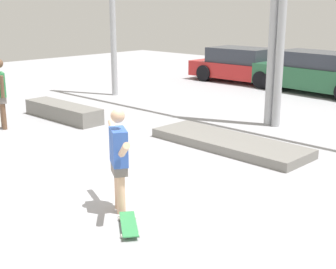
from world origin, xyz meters
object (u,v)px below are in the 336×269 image
skateboard (129,224)px  grind_box (63,112)px  parked_car_red (243,66)px  parked_car_green (318,73)px  skateboarder (119,156)px  manual_pad (229,143)px  bystander (1,90)px

skateboard → grind_box: grind_box is taller
parked_car_red → skateboard: bearing=-62.8°
parked_car_green → skateboarder: bearing=-71.9°
grind_box → manual_pad: grind_box is taller
parked_car_green → bystander: size_ratio=2.76×
manual_pad → grind_box: bearing=-168.6°
grind_box → parked_car_red: 8.64m
manual_pad → parked_car_red: bearing=123.2°
skateboarder → parked_car_green: (-2.48, 11.17, -0.15)m
grind_box → skateboard: bearing=-26.8°
parked_car_red → bystander: bystander is taller
grind_box → parked_car_green: (3.09, 8.39, 0.49)m
skateboarder → parked_car_green: bearing=133.8°
manual_pad → parked_car_red: (-5.01, 7.67, 0.55)m
bystander → skateboard: bearing=-174.6°
grind_box → parked_car_green: 8.95m
skateboarder → bystander: size_ratio=0.89×
skateboarder → parked_car_red: 12.80m
parked_car_green → bystander: 10.52m
parked_car_green → parked_car_red: bearing=-178.6°
skateboarder → parked_car_red: (-5.80, 11.41, -0.19)m
parked_car_red → bystander: 10.24m
manual_pad → bystander: 5.64m
skateboarder → grind_box: 6.25m
grind_box → parked_car_red: bearing=91.6°
parked_car_green → manual_pad: bearing=-71.6°
skateboarder → parked_car_green: size_ratio=0.32×
skateboarder → manual_pad: size_ratio=0.43×
skateboarder → grind_box: bearing=-175.3°
manual_pad → bystander: (-4.95, -2.57, 0.87)m
skateboard → parked_car_green: 11.87m
parked_car_red → manual_pad: bearing=-58.1°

